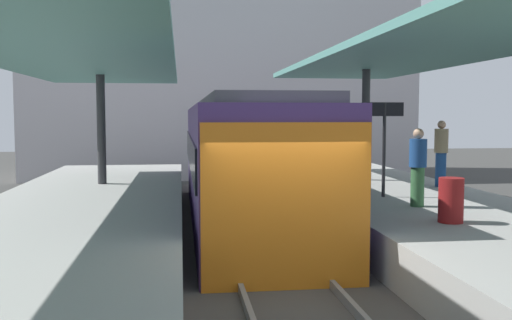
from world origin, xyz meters
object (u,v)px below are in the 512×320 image
commuter_train (245,162)px  litter_bin (451,200)px  platform_sign (384,128)px  passenger_mid_platform (441,152)px  passenger_near_bench (418,166)px

commuter_train → litter_bin: size_ratio=14.84×
platform_sign → litter_bin: bearing=-88.9°
passenger_mid_platform → litter_bin: bearing=-113.1°
platform_sign → passenger_mid_platform: size_ratio=1.25×
platform_sign → litter_bin: (0.06, -3.32, -1.22)m
litter_bin → passenger_mid_platform: 5.51m
platform_sign → litter_bin: platform_sign is taller
passenger_mid_platform → passenger_near_bench: bearing=-122.0°
passenger_near_bench → litter_bin: bearing=-94.5°
passenger_near_bench → passenger_mid_platform: (2.00, 3.21, 0.08)m
platform_sign → passenger_mid_platform: bearing=38.0°
platform_sign → passenger_mid_platform: 2.89m
commuter_train → passenger_near_bench: size_ratio=7.25×
passenger_mid_platform → commuter_train: bearing=-178.3°
litter_bin → passenger_near_bench: passenger_near_bench is taller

